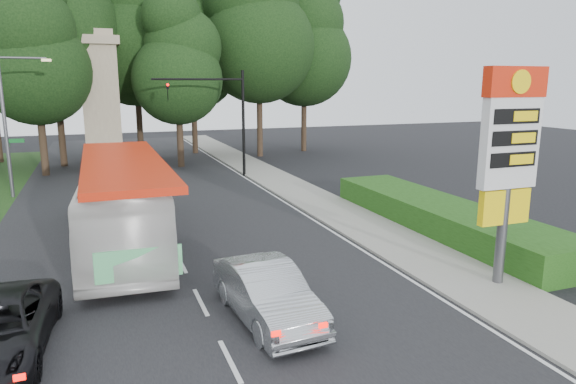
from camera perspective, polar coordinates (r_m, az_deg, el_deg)
name	(u,v)px	position (r m, az deg, el deg)	size (l,w,h in m)	color
ground	(235,373)	(12.25, -5.86, -19.37)	(120.00, 120.00, 0.00)	black
road_surface	(165,231)	(23.18, -13.50, -4.23)	(14.00, 80.00, 0.02)	black
sidewalk_right	(340,213)	(25.54, 5.76, -2.33)	(3.00, 80.00, 0.12)	gray
hedge	(441,216)	(23.66, 16.66, -2.59)	(3.00, 14.00, 1.20)	#1B4311
gas_station_pylon	(510,147)	(17.00, 23.41, 4.56)	(2.10, 0.45, 6.85)	#59595E
traffic_signal_mast	(224,109)	(35.16, -7.10, 9.18)	(6.10, 0.35, 7.20)	black
streetlight_signs	(9,118)	(32.52, -28.62, 7.18)	(2.75, 0.98, 8.00)	#59595E
monument	(101,101)	(40.17, -20.07, 9.52)	(3.00, 3.00, 10.05)	gray
tree_center_left	(50,4)	(43.58, -24.97, 18.42)	(10.08, 10.08, 19.80)	#2D2116
tree_center_right	(134,24)	(45.52, -16.78, 17.41)	(9.24, 9.24, 18.15)	#2D2116
tree_east_near	(191,45)	(48.03, -10.68, 15.79)	(8.12, 8.12, 15.95)	#2D2116
tree_east_mid	(259,22)	(45.50, -3.29, 18.31)	(9.52, 9.52, 18.70)	#2D2116
tree_far_east	(304,38)	(48.97, 1.84, 16.70)	(8.68, 8.68, 17.05)	#2D2116
tree_monument_left	(34,47)	(39.37, -26.43, 14.19)	(7.28, 7.28, 14.30)	#2D2116
tree_monument_right	(177,60)	(40.14, -12.26, 14.12)	(6.72, 6.72, 13.20)	#2D2116
transit_bus	(125,203)	(21.28, -17.63, -1.13)	(2.90, 12.41, 3.46)	white
sedan_silver	(267,293)	(14.21, -2.36, -11.14)	(1.65, 4.74, 1.56)	#AFB3B7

